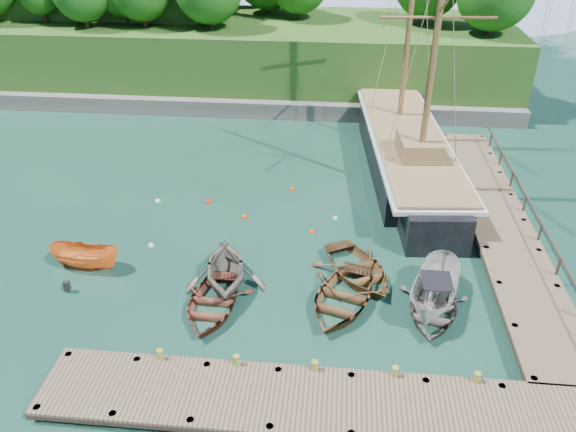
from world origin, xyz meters
name	(u,v)px	position (x,y,z in m)	size (l,w,h in m)	color
ground	(278,294)	(0.00, 0.00, 0.00)	(160.00, 160.00, 0.00)	#173C2F
dock_near	(312,402)	(2.00, -6.50, 0.43)	(20.00, 3.20, 1.10)	#49372A
dock_east	(499,221)	(11.50, 7.00, 0.43)	(3.20, 24.00, 1.10)	#49372A
bollard_0	(163,370)	(-4.00, -5.10, 0.00)	(0.26, 0.26, 0.45)	olive
bollard_1	(238,375)	(-1.00, -5.10, 0.00)	(0.26, 0.26, 0.45)	olive
bollard_2	(314,381)	(2.00, -5.10, 0.00)	(0.26, 0.26, 0.45)	olive
bollard_3	(393,387)	(5.00, -5.10, 0.00)	(0.26, 0.26, 0.45)	olive
bollard_4	(473,393)	(8.00, -5.10, 0.00)	(0.26, 0.26, 0.45)	olive
rowboat_0	(212,310)	(-2.83, -1.37, 0.00)	(3.26, 4.56, 0.94)	brown
rowboat_1	(226,285)	(-2.53, 0.47, 0.00)	(3.87, 4.49, 2.36)	#706A5C
rowboat_2	(341,305)	(2.96, -0.46, 0.00)	(3.65, 5.11, 1.06)	brown
rowboat_3	(431,314)	(6.96, -0.68, 0.00)	(3.20, 4.49, 0.93)	#655D55
rowboat_4	(358,276)	(3.72, 1.80, 0.00)	(3.44, 4.82, 1.00)	brown
motorboat_orange	(88,267)	(-9.71, 1.24, 0.00)	(1.39, 3.69, 1.42)	orange
cabin_boat_white	(433,306)	(7.10, -0.13, 0.00)	(1.87, 4.98, 1.92)	beige
schooner	(407,156)	(6.96, 13.81, 1.06)	(6.36, 26.48, 19.21)	black
mooring_buoy_0	(151,246)	(-7.12, 3.37, 0.00)	(0.30, 0.30, 0.30)	white
mooring_buoy_1	(245,218)	(-2.68, 6.72, 0.00)	(0.35, 0.35, 0.35)	red
mooring_buoy_2	(312,233)	(1.27, 5.49, 0.00)	(0.32, 0.32, 0.32)	#D94A00
mooring_buoy_3	(335,219)	(2.48, 7.09, 0.00)	(0.29, 0.29, 0.29)	silver
mooring_buoy_4	(209,203)	(-5.08, 8.23, 0.00)	(0.36, 0.36, 0.36)	red
mooring_buoy_5	(293,190)	(-0.24, 10.33, 0.00)	(0.32, 0.32, 0.32)	red
mooring_buoy_6	(158,202)	(-8.17, 8.04, 0.00)	(0.33, 0.33, 0.33)	white
headland	(176,21)	(-12.88, 31.36, 5.54)	(51.00, 19.31, 12.90)	#474744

